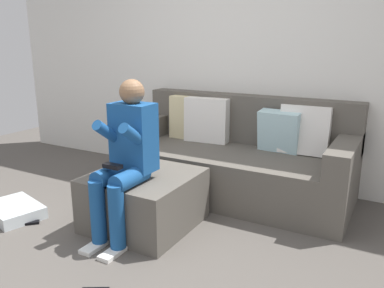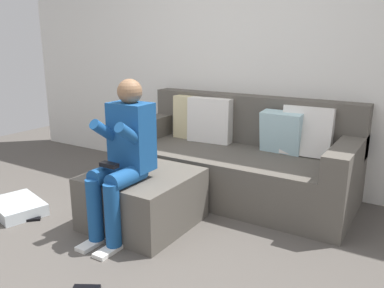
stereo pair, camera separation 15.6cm
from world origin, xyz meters
TOP-DOWN VIEW (x-y plane):
  - ground_plane at (0.00, 0.00)m, footprint 7.77×7.77m
  - wall_back at (0.00, 2.06)m, footprint 5.98×0.10m
  - couch_sectional at (0.25, 1.61)m, footprint 2.19×0.96m
  - ottoman at (-0.10, 0.60)m, footprint 0.77×0.79m
  - person_seated at (-0.11, 0.40)m, footprint 0.31×0.61m
  - storage_bin at (-1.17, 0.19)m, footprint 0.58×0.48m
  - remote_by_storage_bin at (-0.92, 0.14)m, footprint 0.14×0.14m

SIDE VIEW (x-z plane):
  - ground_plane at x=0.00m, z-range 0.00..0.00m
  - remote_by_storage_bin at x=-0.92m, z-range 0.00..0.02m
  - storage_bin at x=-1.17m, z-range 0.00..0.10m
  - ottoman at x=-0.10m, z-range 0.00..0.43m
  - couch_sectional at x=0.25m, z-range -0.11..0.81m
  - person_seated at x=-0.11m, z-range 0.05..1.23m
  - wall_back at x=0.00m, z-range 0.00..2.70m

